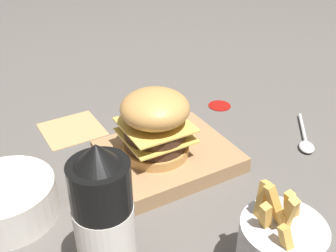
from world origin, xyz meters
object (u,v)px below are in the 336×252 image
object	(u,v)px
ketchup_bottle	(105,228)
spoon	(305,141)
burger	(155,123)
serving_board	(168,156)
side_bowl	(6,200)

from	to	relation	value
ketchup_bottle	spoon	world-z (taller)	ketchup_bottle
spoon	burger	bearing A→B (deg)	-66.10
spoon	serving_board	bearing A→B (deg)	-67.12
burger	serving_board	bearing A→B (deg)	-3.76
ketchup_bottle	side_bowl	xyz separation A→B (m)	(-0.09, 0.19, -0.07)
ketchup_bottle	spoon	size ratio (longest dim) A/B	1.68
serving_board	ketchup_bottle	xyz separation A→B (m)	(-0.19, -0.19, 0.08)
burger	ketchup_bottle	distance (m)	0.26
burger	ketchup_bottle	bearing A→B (deg)	-131.07
side_bowl	spoon	size ratio (longest dim) A/B	1.18
ketchup_bottle	side_bowl	distance (m)	0.22
serving_board	burger	xyz separation A→B (m)	(-0.02, 0.00, 0.08)
spoon	side_bowl	bearing A→B (deg)	-58.86
ketchup_bottle	spoon	xyz separation A→B (m)	(0.46, 0.11, -0.09)
serving_board	side_bowl	xyz separation A→B (m)	(-0.28, 0.00, 0.02)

